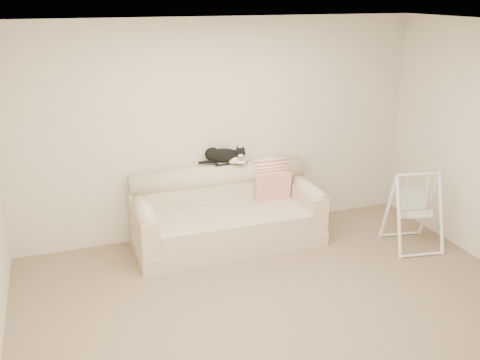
{
  "coord_description": "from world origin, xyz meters",
  "views": [
    {
      "loc": [
        -1.87,
        -3.96,
        2.87
      ],
      "look_at": [
        -0.01,
        1.27,
        0.9
      ],
      "focal_mm": 40.0,
      "sensor_mm": 36.0,
      "label": 1
    }
  ],
  "objects_px": {
    "remote_a": "(222,164)",
    "remote_b": "(240,163)",
    "tuxedo_cat": "(224,155)",
    "baby_swing": "(414,210)",
    "sofa": "(226,215)"
  },
  "relations": [
    {
      "from": "remote_a",
      "to": "tuxedo_cat",
      "type": "height_order",
      "value": "tuxedo_cat"
    },
    {
      "from": "remote_a",
      "to": "remote_b",
      "type": "xyz_separation_m",
      "value": [
        0.23,
        -0.01,
        -0.0
      ]
    },
    {
      "from": "remote_b",
      "to": "tuxedo_cat",
      "type": "bearing_deg",
      "value": 167.58
    },
    {
      "from": "remote_a",
      "to": "sofa",
      "type": "bearing_deg",
      "value": -97.88
    },
    {
      "from": "sofa",
      "to": "baby_swing",
      "type": "distance_m",
      "value": 2.2
    },
    {
      "from": "sofa",
      "to": "remote_a",
      "type": "height_order",
      "value": "remote_a"
    },
    {
      "from": "sofa",
      "to": "remote_a",
      "type": "xyz_separation_m",
      "value": [
        0.03,
        0.23,
        0.56
      ]
    },
    {
      "from": "tuxedo_cat",
      "to": "baby_swing",
      "type": "distance_m",
      "value": 2.32
    },
    {
      "from": "remote_b",
      "to": "baby_swing",
      "type": "distance_m",
      "value": 2.12
    },
    {
      "from": "baby_swing",
      "to": "remote_a",
      "type": "bearing_deg",
      "value": 151.87
    },
    {
      "from": "sofa",
      "to": "baby_swing",
      "type": "relative_size",
      "value": 2.38
    },
    {
      "from": "remote_a",
      "to": "remote_b",
      "type": "bearing_deg",
      "value": -2.81
    },
    {
      "from": "sofa",
      "to": "baby_swing",
      "type": "bearing_deg",
      "value": -22.39
    },
    {
      "from": "sofa",
      "to": "tuxedo_cat",
      "type": "distance_m",
      "value": 0.71
    },
    {
      "from": "remote_b",
      "to": "tuxedo_cat",
      "type": "distance_m",
      "value": 0.22
    }
  ]
}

